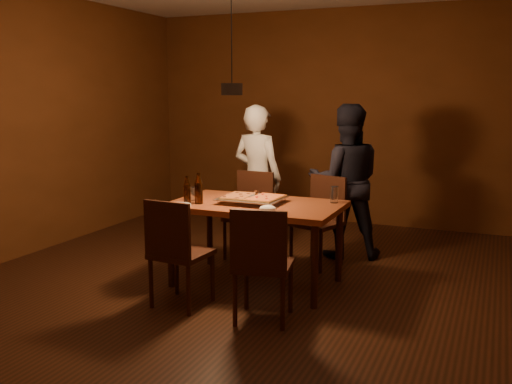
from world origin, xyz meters
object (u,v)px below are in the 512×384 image
at_px(beer_bottle_b, 199,188).
at_px(beer_bottle_a, 187,190).
at_px(diner_white, 257,178).
at_px(pendant_lamp, 232,88).
at_px(chair_near_right, 261,255).
at_px(chair_far_right, 322,212).
at_px(dining_table, 256,211).
at_px(pizza_tray, 252,200).
at_px(chair_near_left, 175,244).
at_px(plate_slice, 177,205).
at_px(chair_far_left, 251,206).
at_px(diner_dark, 346,181).

bearing_deg(beer_bottle_b, beer_bottle_a, -166.46).
xyz_separation_m(diner_white, pendant_lamp, (0.32, -1.30, 0.96)).
bearing_deg(diner_white, chair_near_right, 123.60).
bearing_deg(chair_far_right, chair_near_right, 109.34).
xyz_separation_m(dining_table, pizza_tray, (-0.04, -0.01, 0.10)).
distance_m(chair_near_left, beer_bottle_b, 0.68).
xyz_separation_m(chair_near_right, diner_white, (-0.86, 1.93, 0.26)).
xyz_separation_m(beer_bottle_a, beer_bottle_b, (0.10, 0.02, 0.01)).
bearing_deg(diner_white, plate_slice, 95.39).
bearing_deg(chair_near_left, chair_far_left, 95.71).
bearing_deg(beer_bottle_a, pizza_tray, 24.94).
xyz_separation_m(dining_table, plate_slice, (-0.57, -0.41, 0.08)).
bearing_deg(pendant_lamp, chair_near_right, -49.65).
xyz_separation_m(diner_white, diner_dark, (0.97, 0.09, 0.01)).
xyz_separation_m(pizza_tray, diner_white, (-0.43, 1.12, 0.02)).
relative_size(chair_near_right, beer_bottle_a, 2.00).
distance_m(beer_bottle_a, diner_white, 1.37).
bearing_deg(chair_near_left, plate_slice, 122.92).
height_order(dining_table, pendant_lamp, pendant_lamp).
xyz_separation_m(pizza_tray, beer_bottle_a, (-0.52, -0.24, 0.10)).
distance_m(chair_far_right, pizza_tray, 0.97).
relative_size(dining_table, diner_dark, 0.93).
bearing_deg(pizza_tray, diner_white, 113.08).
distance_m(chair_near_right, diner_dark, 2.04).
bearing_deg(pizza_tray, chair_near_left, -109.73).
height_order(chair_far_left, chair_near_left, same).
distance_m(chair_far_right, beer_bottle_b, 1.39).
xyz_separation_m(pizza_tray, pendant_lamp, (-0.10, -0.18, 0.99)).
relative_size(chair_near_left, chair_near_right, 0.99).
relative_size(chair_near_left, beer_bottle_a, 1.98).
bearing_deg(chair_near_left, pizza_tray, 71.71).
height_order(chair_far_right, pizza_tray, chair_far_right).
relative_size(dining_table, beer_bottle_b, 5.45).
xyz_separation_m(chair_near_left, diner_white, (-0.11, 1.91, 0.26)).
distance_m(chair_far_left, chair_near_right, 1.84).
distance_m(chair_far_right, chair_near_right, 1.66).
distance_m(pizza_tray, diner_dark, 1.32).
height_order(plate_slice, diner_white, diner_white).
relative_size(chair_far_left, pendant_lamp, 0.44).
relative_size(beer_bottle_a, diner_white, 0.15).
bearing_deg(chair_near_right, beer_bottle_b, 134.45).
bearing_deg(chair_far_right, plate_slice, 71.25).
distance_m(chair_far_left, plate_slice, 1.27).
height_order(diner_dark, pendant_lamp, pendant_lamp).
xyz_separation_m(chair_near_left, beer_bottle_b, (-0.10, 0.57, 0.35)).
xyz_separation_m(chair_far_right, pizza_tray, (-0.40, -0.85, 0.24)).
distance_m(chair_near_left, beer_bottle_a, 0.67).
relative_size(chair_near_left, pizza_tray, 0.88).
height_order(chair_far_left, beer_bottle_b, beer_bottle_b).
distance_m(chair_near_right, pizza_tray, 0.95).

